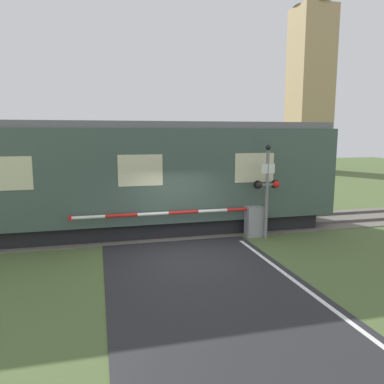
# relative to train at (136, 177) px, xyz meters

# --- Properties ---
(ground_plane) EXTENTS (80.00, 80.00, 0.00)m
(ground_plane) POSITION_rel_train_xyz_m (1.14, -3.18, -2.11)
(ground_plane) COLOR #4C6033
(track_bed) EXTENTS (36.00, 3.20, 0.13)m
(track_bed) POSITION_rel_train_xyz_m (1.14, 0.00, -2.09)
(track_bed) COLOR #666056
(track_bed) RESTS_ON ground_plane
(train) EXTENTS (14.95, 2.92, 4.14)m
(train) POSITION_rel_train_xyz_m (0.00, 0.00, 0.00)
(train) COLOR black
(train) RESTS_ON ground_plane
(crossing_barrier) EXTENTS (6.72, 0.44, 1.13)m
(crossing_barrier) POSITION_rel_train_xyz_m (3.39, -1.67, -1.46)
(crossing_barrier) COLOR gray
(crossing_barrier) RESTS_ON ground_plane
(signal_post) EXTENTS (0.96, 0.26, 3.33)m
(signal_post) POSITION_rel_train_xyz_m (4.37, -2.01, -0.22)
(signal_post) COLOR gray
(signal_post) RESTS_ON ground_plane
(distant_building) EXTENTS (3.86, 3.86, 16.51)m
(distant_building) POSITION_rel_train_xyz_m (19.19, 20.05, 6.22)
(distant_building) COLOR tan
(distant_building) RESTS_ON ground_plane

